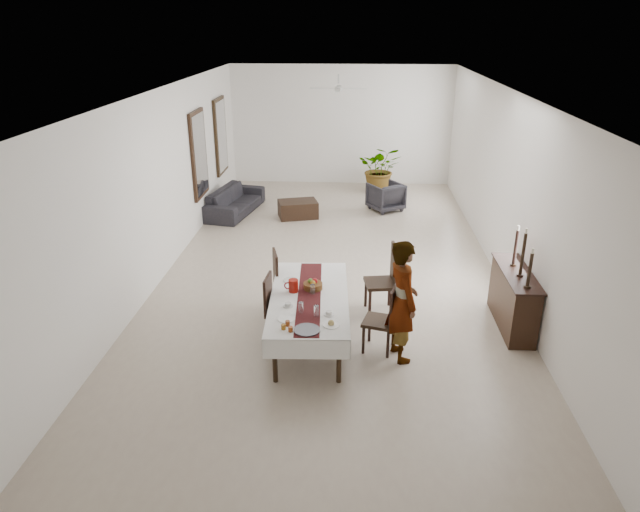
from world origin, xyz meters
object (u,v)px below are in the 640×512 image
at_px(dining_table_top, 309,298).
at_px(sideboard_body, 513,300).
at_px(woman, 402,301).
at_px(sofa, 235,201).
at_px(red_pitcher, 293,286).

relative_size(dining_table_top, sideboard_body, 1.54).
distance_m(woman, sideboard_body, 2.02).
height_order(sideboard_body, sofa, sideboard_body).
relative_size(woman, sofa, 0.84).
height_order(woman, sofa, woman).
distance_m(dining_table_top, sofa, 6.16).
bearing_deg(dining_table_top, sofa, 108.51).
relative_size(dining_table_top, woman, 1.30).
bearing_deg(red_pitcher, sideboard_body, 8.14).
bearing_deg(woman, sideboard_body, -78.23).
xyz_separation_m(woman, sideboard_body, (1.73, 0.96, -0.42)).
height_order(red_pitcher, sideboard_body, red_pitcher).
bearing_deg(red_pitcher, sofa, 109.52).
xyz_separation_m(dining_table_top, sideboard_body, (2.99, 0.59, -0.24)).
bearing_deg(dining_table_top, woman, -19.19).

